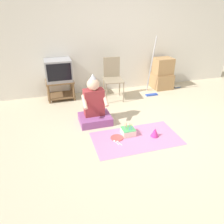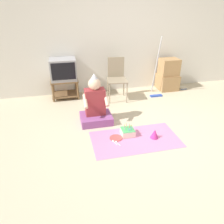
% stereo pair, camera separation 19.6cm
% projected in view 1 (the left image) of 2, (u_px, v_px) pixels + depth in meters
% --- Properties ---
extents(ground_plane, '(16.00, 16.00, 0.00)m').
position_uv_depth(ground_plane, '(156.00, 136.00, 3.57)').
color(ground_plane, beige).
extents(wall_back, '(6.40, 0.06, 2.55)m').
position_uv_depth(wall_back, '(115.00, 35.00, 4.92)').
color(wall_back, silver).
rests_on(wall_back, ground_plane).
extents(tv_stand, '(0.59, 0.46, 0.42)m').
position_uv_depth(tv_stand, '(60.00, 88.00, 4.82)').
color(tv_stand, brown).
rests_on(tv_stand, ground_plane).
extents(tv, '(0.55, 0.44, 0.45)m').
position_uv_depth(tv, '(58.00, 70.00, 4.64)').
color(tv, '#99999E').
rests_on(tv, tv_stand).
extents(folding_chair, '(0.46, 0.48, 0.89)m').
position_uv_depth(folding_chair, '(113.00, 76.00, 4.74)').
color(folding_chair, gray).
rests_on(folding_chair, ground_plane).
extents(cardboard_box_stack, '(0.46, 0.46, 0.75)m').
position_uv_depth(cardboard_box_stack, '(162.00, 74.00, 5.39)').
color(cardboard_box_stack, '#A87F51').
rests_on(cardboard_box_stack, ground_plane).
extents(dust_mop, '(0.28, 0.34, 1.33)m').
position_uv_depth(dust_mop, '(151.00, 78.00, 4.98)').
color(dust_mop, '#2D4CB2').
rests_on(dust_mop, ground_plane).
extents(book_pile, '(0.19, 0.14, 0.04)m').
position_uv_depth(book_pile, '(177.00, 86.00, 5.57)').
color(book_pile, '#284793').
rests_on(book_pile, ground_plane).
extents(person_seated, '(0.55, 0.45, 0.90)m').
position_uv_depth(person_seated, '(94.00, 107.00, 3.84)').
color(person_seated, '#8C4C8C').
rests_on(person_seated, ground_plane).
extents(party_cloth, '(1.39, 0.76, 0.01)m').
position_uv_depth(party_cloth, '(136.00, 138.00, 3.49)').
color(party_cloth, pink).
rests_on(party_cloth, ground_plane).
extents(birthday_cake, '(0.21, 0.21, 0.19)m').
position_uv_depth(birthday_cake, '(128.00, 131.00, 3.57)').
color(birthday_cake, '#F4E0C6').
rests_on(birthday_cake, party_cloth).
extents(party_hat_blue, '(0.13, 0.13, 0.15)m').
position_uv_depth(party_hat_blue, '(155.00, 132.00, 3.51)').
color(party_hat_blue, '#CC338C').
rests_on(party_hat_blue, party_cloth).
extents(paper_plate, '(0.20, 0.20, 0.01)m').
position_uv_depth(paper_plate, '(117.00, 138.00, 3.49)').
color(paper_plate, '#D84C4C').
rests_on(paper_plate, party_cloth).
extents(plastic_spoon_near, '(0.06, 0.14, 0.01)m').
position_uv_depth(plastic_spoon_near, '(115.00, 141.00, 3.40)').
color(plastic_spoon_near, white).
rests_on(plastic_spoon_near, party_cloth).
extents(plastic_spoon_far, '(0.06, 0.14, 0.01)m').
position_uv_depth(plastic_spoon_far, '(118.00, 142.00, 3.39)').
color(plastic_spoon_far, white).
rests_on(plastic_spoon_far, party_cloth).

